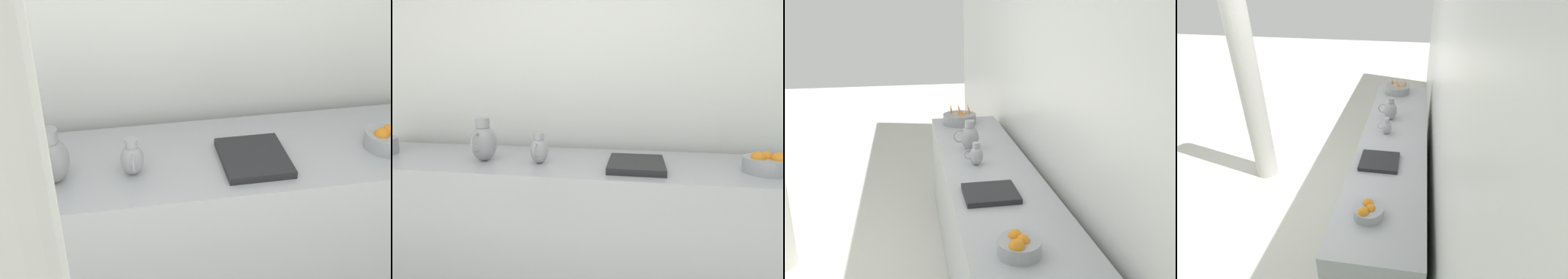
# 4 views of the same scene
# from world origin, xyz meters

# --- Properties ---
(prep_counter) EXTENTS (0.67, 2.99, 0.88)m
(prep_counter) POSITION_xyz_m (-1.51, -0.09, 0.44)
(prep_counter) COLOR #ADAFB5
(prep_counter) RESTS_ON ground_plane
(orange_bowl) EXTENTS (0.22, 0.22, 0.11)m
(orange_bowl) POSITION_xyz_m (-1.43, 1.00, 0.93)
(orange_bowl) COLOR #9EA0A5
(orange_bowl) RESTS_ON prep_counter
(metal_pitcher_tall) EXTENTS (0.21, 0.15, 0.25)m
(metal_pitcher_tall) POSITION_xyz_m (-1.42, -0.55, 0.99)
(metal_pitcher_tall) COLOR #939399
(metal_pitcher_tall) RESTS_ON prep_counter
(metal_pitcher_short) EXTENTS (0.15, 0.10, 0.18)m
(metal_pitcher_short) POSITION_xyz_m (-1.42, -0.21, 0.96)
(metal_pitcher_short) COLOR #A3A3A8
(metal_pitcher_short) RESTS_ON prep_counter
(counter_sink_basin) EXTENTS (0.34, 0.30, 0.04)m
(counter_sink_basin) POSITION_xyz_m (-1.42, 0.34, 0.90)
(counter_sink_basin) COLOR #232326
(counter_sink_basin) RESTS_ON prep_counter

